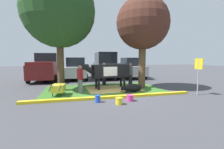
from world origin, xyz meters
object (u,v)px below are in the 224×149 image
Objects in this scene: bucket_pink at (130,98)px; bucket_blue at (98,99)px; cow_holstein at (109,71)px; person_handler at (104,73)px; parking_sign at (199,69)px; sedan_silver at (76,69)px; shade_tree_left at (59,12)px; wheelbarrow at (58,88)px; pickup_truck_maroon at (46,68)px; shade_tree_right at (143,24)px; person_visitor_near at (130,74)px; hatchback_white at (131,68)px; calf_lying at (132,88)px; person_visitor_far at (80,79)px; bucket_yellow at (119,101)px; suv_dark_grey at (105,65)px.

bucket_blue is at bearing 174.71° from bucket_pink.
cow_holstein is 1.92× the size of person_handler.
sedan_silver is (-6.02, 8.28, -0.36)m from parking_sign.
wheelbarrow is (-0.06, -1.37, -4.20)m from shade_tree_left.
parking_sign reaches higher than person_handler.
pickup_truck_maroon is (-1.58, 5.31, -3.47)m from shade_tree_left.
shade_tree_right is 1.06× the size of pickup_truck_maroon.
shade_tree_left is 1.50× the size of sedan_silver.
sedan_silver reaches higher than person_visitor_near.
person_visitor_near is 5.44m from hatchback_white.
calf_lying is 2.97m from person_visitor_far.
person_visitor_far is 4.93× the size of bucket_yellow.
bucket_yellow is at bearing -34.06° from bucket_blue.
wheelbarrow is 7.34m from parking_sign.
person_visitor_near is at bearing -83.24° from suv_dark_grey.
parking_sign is (7.03, -3.00, -3.24)m from shade_tree_left.
shade_tree_right reaches higher than wheelbarrow.
person_visitor_near is 0.35× the size of suv_dark_grey.
shade_tree_right is 3.60× the size of person_visitor_near.
person_handler is at bearing 110.96° from calf_lying.
cow_holstein reaches higher than bucket_yellow.
person_visitor_far is (1.06, -1.12, -3.77)m from shade_tree_left.
wheelbarrow is (-5.11, -0.97, -3.72)m from shade_tree_right.
suv_dark_grey is at bearing 76.92° from person_handler.
wheelbarrow is 0.30× the size of pickup_truck_maroon.
wheelbarrow is 3.44m from bucket_yellow.
person_handler is at bearing 134.30° from parking_sign.
cow_holstein is 2.38× the size of calf_lying.
shade_tree_left reaches higher than parking_sign.
calf_lying is 4.16× the size of bucket_blue.
sedan_silver is at bearing 108.66° from cow_holstein.
person_visitor_near is at bearing 68.45° from bucket_pink.
cow_holstein is 5.62m from suv_dark_grey.
pickup_truck_maroon is at bearing 178.64° from hatchback_white.
shade_tree_right is at bearing -37.21° from person_handler.
hatchback_white is (4.78, 8.25, 0.82)m from bucket_blue.
bucket_blue is at bearing -104.25° from suv_dark_grey.
bucket_yellow is (2.54, -2.30, -0.23)m from wheelbarrow.
bucket_pink is at bearing -86.92° from person_handler.
hatchback_white is at bearing 93.98° from parking_sign.
suv_dark_grey reaches higher than bucket_blue.
bucket_blue is at bearing -72.72° from person_visitor_far.
suv_dark_grey is (3.88, 6.66, 0.88)m from wheelbarrow.
parking_sign is 5.48m from bucket_blue.
person_handler is 4.99m from bucket_yellow.
suv_dark_grey reaches higher than wheelbarrow.
wheelbarrow is 3.71m from bucket_pink.
bucket_blue is at bearing -112.49° from cow_holstein.
suv_dark_grey is (0.70, 8.56, 1.12)m from bucket_pink.
parking_sign reaches higher than bucket_blue.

